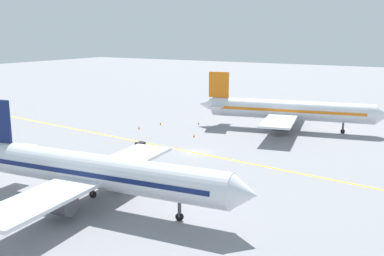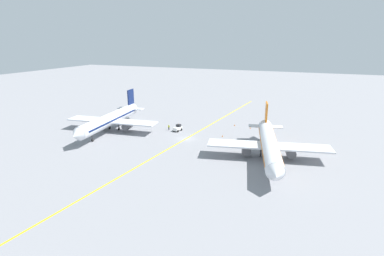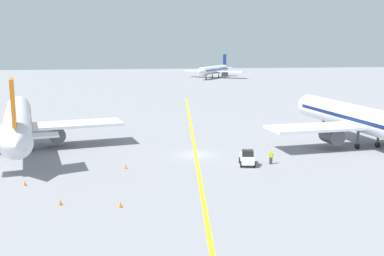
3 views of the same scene
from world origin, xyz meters
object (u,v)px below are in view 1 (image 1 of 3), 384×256
object	(u,v)px
airplane_at_gate	(288,110)
traffic_cone_by_wingtip	(139,128)
traffic_cone_mid_apron	(194,136)
traffic_cone_far_edge	(160,124)
traffic_cone_near_nose	(199,123)
airplane_adjacent_stand	(94,172)
baggage_tug_white	(142,149)
ground_crew_worker	(131,154)

from	to	relation	value
airplane_at_gate	traffic_cone_by_wingtip	xyz separation A→B (m)	(14.06, -24.58, -3.43)
traffic_cone_mid_apron	traffic_cone_far_edge	bearing A→B (deg)	-117.16
airplane_at_gate	traffic_cone_by_wingtip	world-z (taller)	airplane_at_gate
traffic_cone_near_nose	airplane_adjacent_stand	bearing A→B (deg)	15.70
airplane_adjacent_stand	baggage_tug_white	world-z (taller)	airplane_adjacent_stand
traffic_cone_near_nose	traffic_cone_mid_apron	bearing A→B (deg)	25.87
baggage_tug_white	traffic_cone_mid_apron	bearing A→B (deg)	177.77
airplane_at_gate	baggage_tug_white	bearing A→B (deg)	-23.71
airplane_adjacent_stand	traffic_cone_by_wingtip	size ratio (longest dim) A/B	64.62
baggage_tug_white	ground_crew_worker	bearing A→B (deg)	2.29
airplane_adjacent_stand	ground_crew_worker	size ratio (longest dim) A/B	21.16
baggage_tug_white	traffic_cone_by_wingtip	xyz separation A→B (m)	(-14.67, -11.96, -0.63)
ground_crew_worker	traffic_cone_near_nose	bearing A→B (deg)	-170.71
baggage_tug_white	traffic_cone_far_edge	xyz separation A→B (m)	(-19.99, -10.63, -0.63)
ground_crew_worker	traffic_cone_far_edge	size ratio (longest dim) A/B	3.05
airplane_at_gate	ground_crew_worker	world-z (taller)	airplane_at_gate
ground_crew_worker	traffic_cone_near_nose	world-z (taller)	ground_crew_worker
traffic_cone_near_nose	traffic_cone_far_edge	size ratio (longest dim) A/B	1.00
traffic_cone_mid_apron	traffic_cone_near_nose	bearing A→B (deg)	-154.13
ground_crew_worker	traffic_cone_by_wingtip	world-z (taller)	ground_crew_worker
traffic_cone_by_wingtip	traffic_cone_far_edge	distance (m)	5.49
traffic_cone_by_wingtip	baggage_tug_white	bearing A→B (deg)	39.19
traffic_cone_near_nose	traffic_cone_by_wingtip	xyz separation A→B (m)	(9.72, -7.60, 0.00)
traffic_cone_by_wingtip	ground_crew_worker	bearing A→B (deg)	34.41
baggage_tug_white	traffic_cone_mid_apron	world-z (taller)	baggage_tug_white
airplane_adjacent_stand	traffic_cone_mid_apron	size ratio (longest dim) A/B	64.62
traffic_cone_mid_apron	traffic_cone_far_edge	xyz separation A→B (m)	(-5.74, -11.18, 0.00)
airplane_at_gate	airplane_adjacent_stand	bearing A→B (deg)	-5.93
airplane_at_gate	baggage_tug_white	xyz separation A→B (m)	(28.73, -12.62, -2.81)
baggage_tug_white	ground_crew_worker	distance (m)	2.96
traffic_cone_near_nose	traffic_cone_far_edge	bearing A→B (deg)	-54.98
traffic_cone_near_nose	baggage_tug_white	bearing A→B (deg)	10.13
traffic_cone_near_nose	ground_crew_worker	bearing A→B (deg)	9.29
ground_crew_worker	traffic_cone_near_nose	distance (m)	27.72
airplane_at_gate	traffic_cone_near_nose	distance (m)	17.85
airplane_adjacent_stand	traffic_cone_mid_apron	world-z (taller)	airplane_adjacent_stand
traffic_cone_mid_apron	airplane_at_gate	bearing A→B (deg)	140.18
traffic_cone_mid_apron	traffic_cone_far_edge	distance (m)	12.57
traffic_cone_mid_apron	traffic_cone_far_edge	size ratio (longest dim) A/B	1.00
airplane_adjacent_stand	traffic_cone_near_nose	world-z (taller)	airplane_adjacent_stand
airplane_adjacent_stand	ground_crew_worker	bearing A→B (deg)	-154.00
airplane_at_gate	traffic_cone_near_nose	size ratio (longest dim) A/B	64.16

